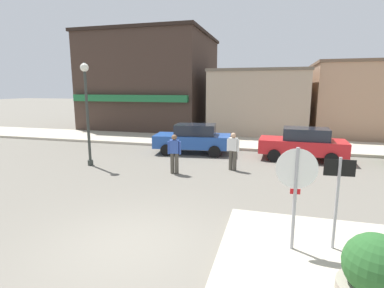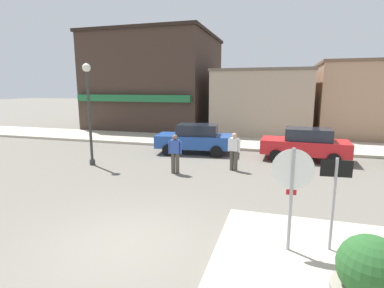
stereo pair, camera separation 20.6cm
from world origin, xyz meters
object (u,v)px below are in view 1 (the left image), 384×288
parked_car_nearest (193,138)px  pedestrian_crossing_near (233,150)px  stop_sign (296,186)px  parked_car_second (303,143)px  one_way_sign (337,194)px  lamp_post (86,99)px  pedestrian_crossing_far (174,153)px  planter (375,274)px

parked_car_nearest → pedestrian_crossing_near: 3.77m
stop_sign → parked_car_second: size_ratio=0.57×
one_way_sign → parked_car_second: size_ratio=0.52×
lamp_post → parked_car_nearest: bearing=43.9°
parked_car_nearest → parked_car_second: 5.50m
one_way_sign → lamp_post: lamp_post is taller
parked_car_second → pedestrian_crossing_far: pedestrian_crossing_far is taller
stop_sign → one_way_sign: bearing=16.2°
lamp_post → pedestrian_crossing_near: lamp_post is taller
stop_sign → parked_car_nearest: 10.19m
planter → lamp_post: bearing=145.3°
planter → pedestrian_crossing_near: size_ratio=0.76×
planter → lamp_post: 11.89m
stop_sign → one_way_sign: stop_sign is taller
planter → parked_car_nearest: bearing=119.1°
parked_car_second → stop_sign: bearing=-95.8°
lamp_post → parked_car_second: bearing=21.3°
stop_sign → pedestrian_crossing_near: size_ratio=1.43×
stop_sign → parked_car_second: (0.92, 9.02, -0.71)m
parked_car_nearest → pedestrian_crossing_near: bearing=-48.5°
stop_sign → parked_car_second: bearing=84.2°
one_way_sign → pedestrian_crossing_far: one_way_sign is taller
parked_car_second → pedestrian_crossing_near: size_ratio=2.52×
planter → lamp_post: size_ratio=0.27×
lamp_post → planter: bearing=-34.7°
planter → pedestrian_crossing_near: pedestrian_crossing_near is taller
stop_sign → planter: 1.95m
pedestrian_crossing_far → lamp_post: bearing=176.4°
parked_car_nearest → parked_car_second: size_ratio=1.03×
planter → parked_car_second: 10.27m
pedestrian_crossing_near → stop_sign: bearing=-71.6°
one_way_sign → lamp_post: 10.70m
planter → one_way_sign: bearing=102.9°
stop_sign → lamp_post: size_ratio=0.51×
one_way_sign → lamp_post: size_ratio=0.46×
planter → pedestrian_crossing_near: 8.18m
one_way_sign → pedestrian_crossing_far: bearing=136.4°
planter → lamp_post: lamp_post is taller
lamp_post → parked_car_second: size_ratio=1.12×
one_way_sign → pedestrian_crossing_near: bearing=115.8°
lamp_post → parked_car_second: lamp_post is taller
stop_sign → pedestrian_crossing_near: 6.62m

